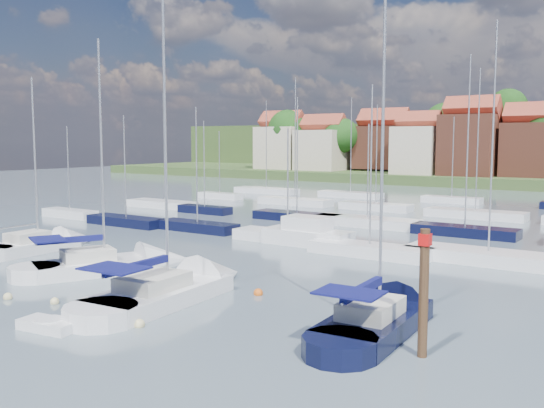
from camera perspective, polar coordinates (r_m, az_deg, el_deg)
The scene contains 12 objects.
ground at distance 63.28m, azimuth 16.94°, elevation -1.60°, with size 260.00×260.00×0.00m, color #4D5B69.
sailboat_left at distance 39.09m, azimuth -14.27°, elevation -5.61°, with size 7.61×11.46×15.36m.
sailboat_centre at distance 32.42m, azimuth -8.48°, elevation -7.91°, with size 4.31×12.92×17.21m.
sailboat_navy at distance 27.57m, azimuth 10.64°, elevation -10.43°, with size 3.57×11.21×15.34m.
sailboat_far at distance 48.18m, azimuth -20.49°, elevation -3.65°, with size 3.40×10.45×13.69m.
tender at distance 28.19m, azimuth -20.27°, elevation -10.63°, with size 2.80×1.59×0.57m.
timber_piling at distance 23.71m, azimuth 14.03°, elevation -10.29°, with size 0.40×0.40×7.12m.
buoy_b at distance 34.26m, azimuth -23.60°, elevation -8.20°, with size 0.46×0.46×0.46m, color beige.
buoy_c at distance 32.45m, azimuth -19.77°, elevation -8.82°, with size 0.44×0.44×0.44m, color beige.
buoy_d at distance 27.62m, azimuth -12.37°, elevation -11.21°, with size 0.49×0.49×0.49m, color beige.
buoy_e at distance 32.26m, azimuth -1.31°, elevation -8.55°, with size 0.50×0.50×0.50m, color #D85914.
marina_field at distance 58.07m, azimuth 17.30°, elevation -1.84°, with size 79.62×41.41×15.93m.
Camera 1 is at (18.69, -19.91, 8.13)m, focal length 40.00 mm.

